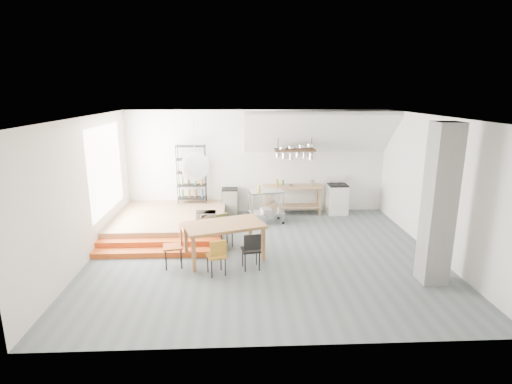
{
  "coord_description": "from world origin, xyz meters",
  "views": [
    {
      "loc": [
        -0.59,
        -8.76,
        3.75
      ],
      "look_at": [
        -0.15,
        0.8,
        1.32
      ],
      "focal_mm": 28.0,
      "sensor_mm": 36.0,
      "label": 1
    }
  ],
  "objects_px": {
    "dining_table": "(224,228)",
    "mini_fridge": "(230,202)",
    "stove": "(337,199)",
    "rolling_cart": "(266,202)"
  },
  "relations": [
    {
      "from": "mini_fridge",
      "to": "stove",
      "type": "bearing_deg",
      "value": -0.75
    },
    {
      "from": "dining_table",
      "to": "mini_fridge",
      "type": "distance_m",
      "value": 3.42
    },
    {
      "from": "dining_table",
      "to": "mini_fridge",
      "type": "relative_size",
      "value": 2.41
    },
    {
      "from": "rolling_cart",
      "to": "stove",
      "type": "bearing_deg",
      "value": 8.98
    },
    {
      "from": "stove",
      "to": "dining_table",
      "type": "distance_m",
      "value": 4.8
    },
    {
      "from": "stove",
      "to": "mini_fridge",
      "type": "height_order",
      "value": "stove"
    },
    {
      "from": "rolling_cart",
      "to": "mini_fridge",
      "type": "height_order",
      "value": "rolling_cart"
    },
    {
      "from": "stove",
      "to": "dining_table",
      "type": "bearing_deg",
      "value": -135.58
    },
    {
      "from": "stove",
      "to": "mini_fridge",
      "type": "distance_m",
      "value": 3.35
    },
    {
      "from": "stove",
      "to": "dining_table",
      "type": "height_order",
      "value": "stove"
    }
  ]
}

